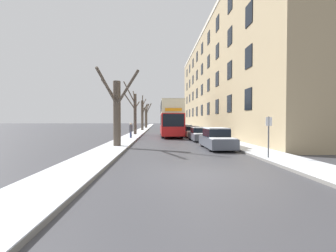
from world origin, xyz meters
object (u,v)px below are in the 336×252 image
Objects in this scene: parked_car_1 at (200,134)px; parked_car_2 at (192,132)px; parked_car_0 at (216,139)px; parked_car_3 at (186,130)px; double_decker_bus at (171,117)px; parked_car_4 at (182,129)px; street_sign_post at (269,135)px; bare_tree_left_1 at (135,112)px; bare_tree_left_2 at (143,114)px; bare_tree_left_0 at (117,110)px; pedestrian_left_sidewalk at (131,130)px; bare_tree_left_3 at (146,117)px.

parked_car_2 is (0.00, 5.52, -0.01)m from parked_car_1.
parked_car_0 is 1.01× the size of parked_car_3.
parked_car_1 is at bearing -68.42° from double_decker_bus.
street_sign_post reaches higher than parked_car_4.
bare_tree_left_1 is 1.63× the size of parked_car_2.
bare_tree_left_1 is 17.29m from parked_car_0.
parked_car_2 is at bearing -90.00° from parked_car_3.
bare_tree_left_1 reaches higher than bare_tree_left_2.
double_decker_bus is 2.29× the size of parked_car_3.
pedestrian_left_sidewalk is (0.10, 7.81, -1.84)m from bare_tree_left_0.
parked_car_0 is at bearing 105.63° from street_sign_post.
street_sign_post is (8.65, -48.04, -1.73)m from bare_tree_left_3.
parked_car_1 is 1.14× the size of parked_car_4.
pedestrian_left_sidewalk is at bearing 89.23° from bare_tree_left_0.
parked_car_1 is 2.50× the size of pedestrian_left_sidewalk.
street_sign_post is at bearing -85.33° from parked_car_2.
bare_tree_left_0 is at bearing -123.34° from parked_car_2.
bare_tree_left_2 is 1.54× the size of parked_car_1.
double_decker_bus reaches higher than parked_car_2.
pedestrian_left_sidewalk is at bearing -89.88° from bare_tree_left_3.
parked_car_0 is (7.31, -0.82, -2.13)m from bare_tree_left_0.
double_decker_bus is at bearing 102.49° from street_sign_post.
street_sign_post is at bearing -33.43° from bare_tree_left_0.
bare_tree_left_1 is 5.53m from double_decker_bus.
bare_tree_left_2 is 3.84× the size of pedestrian_left_sidewalk.
parked_car_3 is (-0.00, 5.54, 0.01)m from parked_car_2.
parked_car_4 is at bearing -70.29° from bare_tree_left_3.
bare_tree_left_0 is at bearing -111.33° from double_decker_bus.
pedestrian_left_sidewalk is (-7.21, -14.18, 0.33)m from parked_car_4.
street_sign_post is at bearing -77.51° from double_decker_bus.
bare_tree_left_0 is 42.31m from bare_tree_left_3.
street_sign_post is (3.95, -17.85, -1.21)m from double_decker_bus.
double_decker_bus is 2.30× the size of parked_car_2.
bare_tree_left_0 is 2.45× the size of street_sign_post.
parked_car_0 is 6.42m from parked_car_1.
parked_car_3 is at bearing 66.31° from bare_tree_left_0.
street_sign_post is at bearing -75.64° from bare_tree_left_2.
bare_tree_left_1 is at bearing 129.93° from parked_car_1.
parked_car_2 is (7.28, -31.20, -2.40)m from bare_tree_left_3.
bare_tree_left_0 is 1.23× the size of parked_car_3.
bare_tree_left_3 is at bearing -178.01° from pedestrian_left_sidewalk.
parked_car_2 is 1.98× the size of street_sign_post.
double_decker_bus is 18.32m from street_sign_post.
parked_car_1 is at bearing 96.92° from street_sign_post.
parked_car_0 is at bearing -90.00° from parked_car_4.
bare_tree_left_0 is 1.24× the size of parked_car_2.
parked_car_0 is at bearing 41.75° from pedestrian_left_sidewalk.
parked_car_2 is at bearing -24.60° from bare_tree_left_1.
pedestrian_left_sidewalk is at bearing 129.88° from parked_car_0.
parked_car_2 is at bearing 90.00° from parked_car_1.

